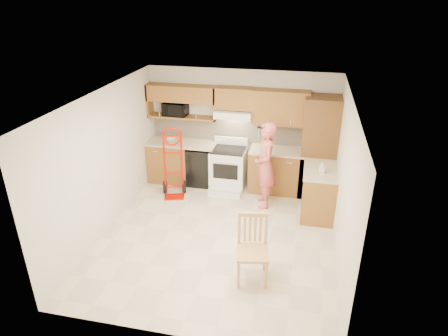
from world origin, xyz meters
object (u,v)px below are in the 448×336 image
(microwave, at_px, (175,109))
(range, at_px, (228,166))
(dining_chair, at_px, (253,250))
(person, at_px, (265,166))
(hand_truck, at_px, (173,166))

(microwave, relative_size, range, 0.48)
(range, bearing_deg, dining_chair, -71.22)
(microwave, bearing_deg, dining_chair, -50.89)
(microwave, bearing_deg, person, -17.77)
(microwave, relative_size, dining_chair, 0.50)
(hand_truck, bearing_deg, dining_chair, -63.87)
(hand_truck, bearing_deg, microwave, 86.57)
(dining_chair, bearing_deg, range, 98.98)
(person, distance_m, hand_truck, 1.89)
(person, xyz_separation_m, hand_truck, (-1.88, 0.01, -0.19))
(person, bearing_deg, range, -137.26)
(microwave, height_order, hand_truck, microwave)
(range, height_order, person, person)
(dining_chair, bearing_deg, microwave, 115.23)
(range, bearing_deg, microwave, 165.98)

